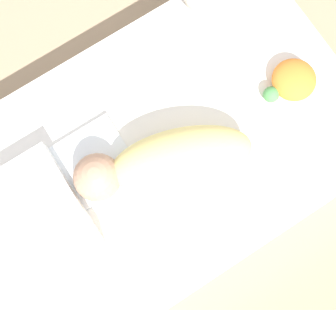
% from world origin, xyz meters
% --- Properties ---
extents(ground_plane, '(12.00, 12.00, 0.00)m').
position_xyz_m(ground_plane, '(0.00, 0.00, 0.00)').
color(ground_plane, '#9E8466').
extents(bed_mattress, '(1.25, 0.78, 0.15)m').
position_xyz_m(bed_mattress, '(0.00, 0.00, 0.07)').
color(bed_mattress, white).
rests_on(bed_mattress, ground_plane).
extents(burp_cloth, '(0.23, 0.21, 0.02)m').
position_xyz_m(burp_cloth, '(0.17, -0.07, 0.16)').
color(burp_cloth, white).
rests_on(burp_cloth, bed_mattress).
extents(swaddled_baby, '(0.51, 0.30, 0.15)m').
position_xyz_m(swaddled_baby, '(-0.00, 0.05, 0.22)').
color(swaddled_baby, '#EFDB7F').
rests_on(swaddled_baby, bed_mattress).
extents(pillow, '(0.35, 0.32, 0.08)m').
position_xyz_m(pillow, '(0.43, -0.02, 0.19)').
color(pillow, white).
rests_on(pillow, bed_mattress).
extents(turtle_plush, '(0.17, 0.13, 0.07)m').
position_xyz_m(turtle_plush, '(-0.45, 0.04, 0.18)').
color(turtle_plush, orange).
rests_on(turtle_plush, bed_mattress).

